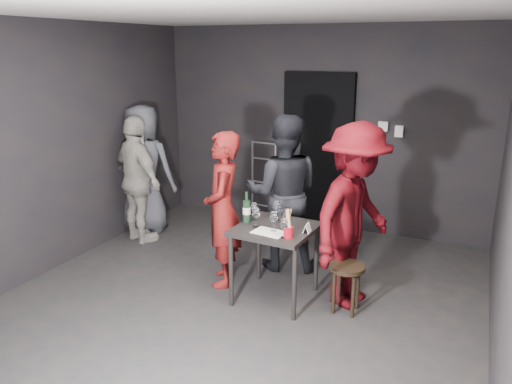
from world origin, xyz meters
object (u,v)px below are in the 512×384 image
at_px(woman_black, 283,181).
at_px(man_maroon, 355,200).
at_px(bystander_cream, 137,176).
at_px(server_red, 223,204).
at_px(wine_bottle, 247,211).
at_px(bystander_grey, 143,161).
at_px(tasting_table, 275,237).
at_px(stool, 347,275).
at_px(breadstick_cup, 289,224).
at_px(hand_truck, 263,208).

relative_size(woman_black, man_maroon, 0.95).
xyz_separation_m(man_maroon, bystander_cream, (-2.86, 0.47, -0.18)).
relative_size(server_red, woman_black, 0.87).
height_order(man_maroon, wine_bottle, man_maroon).
bearing_deg(wine_bottle, bystander_grey, 152.22).
bearing_deg(server_red, woman_black, 122.19).
height_order(tasting_table, woman_black, woman_black).
relative_size(man_maroon, bystander_cream, 1.21).
xyz_separation_m(woman_black, bystander_cream, (-1.94, -0.04, -0.14)).
bearing_deg(stool, man_maroon, 92.37).
xyz_separation_m(woman_black, bystander_grey, (-2.12, 0.33, -0.03)).
bearing_deg(wine_bottle, stool, 1.34).
height_order(tasting_table, stool, tasting_table).
bearing_deg(tasting_table, server_red, 170.28).
bearing_deg(man_maroon, woman_black, 76.92).
relative_size(tasting_table, stool, 1.60).
relative_size(woman_black, breadstick_cup, 7.06).
relative_size(server_red, man_maroon, 0.83).
xyz_separation_m(server_red, woman_black, (0.42, 0.63, 0.13)).
bearing_deg(stool, server_red, 176.81).
xyz_separation_m(wine_bottle, breadstick_cup, (0.52, -0.21, 0.01)).
relative_size(woman_black, bystander_cream, 1.16).
height_order(man_maroon, bystander_grey, man_maroon).
relative_size(server_red, bystander_grey, 0.90).
xyz_separation_m(server_red, wine_bottle, (0.32, -0.10, 0.00)).
xyz_separation_m(server_red, bystander_cream, (-1.53, 0.59, -0.00)).
xyz_separation_m(hand_truck, man_maroon, (1.71, -1.75, 0.83)).
height_order(bystander_cream, wine_bottle, bystander_cream).
relative_size(bystander_grey, wine_bottle, 6.22).
distance_m(man_maroon, breadstick_cup, 0.68).
bearing_deg(tasting_table, wine_bottle, 178.29).
xyz_separation_m(bystander_cream, bystander_grey, (-0.17, 0.37, 0.10)).
relative_size(man_maroon, breadstick_cup, 7.40).
relative_size(stool, server_red, 0.27).
bearing_deg(woman_black, bystander_grey, -26.68).
distance_m(hand_truck, man_maroon, 2.58).
bearing_deg(woman_black, bystander_cream, -16.56).
relative_size(tasting_table, wine_bottle, 2.41).
bearing_deg(wine_bottle, woman_black, 82.34).
relative_size(hand_truck, wine_bottle, 3.74).
distance_m(server_red, man_maroon, 1.35).
relative_size(tasting_table, man_maroon, 0.36).
bearing_deg(tasting_table, hand_truck, 116.87).
bearing_deg(bystander_grey, man_maroon, 156.87).
bearing_deg(server_red, bystander_grey, -143.97).
height_order(tasting_table, wine_bottle, wine_bottle).
bearing_deg(man_maroon, wine_bottle, 118.40).
height_order(hand_truck, breadstick_cup, hand_truck).
height_order(hand_truck, tasting_table, hand_truck).
bearing_deg(wine_bottle, tasting_table, -1.71).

